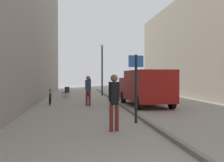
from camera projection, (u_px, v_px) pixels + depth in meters
ground_plane at (96, 107)px, 14.55m from camera, size 80.00×80.00×0.00m
building_facade_left at (7, 0)px, 13.79m from camera, size 2.48×40.00×11.85m
kerb_strip at (123, 106)px, 14.76m from camera, size 0.16×40.00×0.12m
pedestrian_main_foreground at (114, 99)px, 8.20m from camera, size 0.36×0.24×1.84m
pedestrian_mid_block at (89, 85)px, 22.41m from camera, size 0.34×0.27×1.81m
pedestrian_far_crossing at (88, 89)px, 15.29m from camera, size 0.35×0.26×1.81m
delivery_van at (145, 87)px, 15.40m from camera, size 2.35×5.26×2.14m
street_sign_post at (136, 83)px, 9.63m from camera, size 0.60×0.13×2.60m
lamp_post at (102, 66)px, 23.64m from camera, size 0.28×0.28×4.76m
bicycle_leaning at (50, 99)px, 15.99m from camera, size 0.15×1.77×0.98m
cafe_chair_near_window at (66, 92)px, 20.66m from camera, size 0.62×0.62×0.94m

